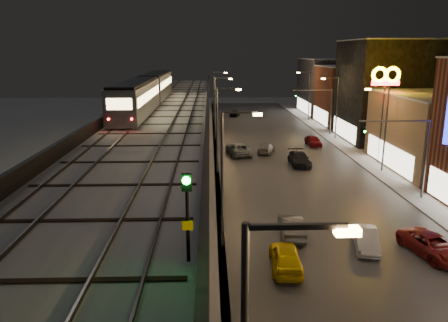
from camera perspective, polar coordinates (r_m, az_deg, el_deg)
name	(u,v)px	position (r m, az deg, el deg)	size (l,w,h in m)	color
road_surface	(287,163)	(51.03, 8.29, -0.23)	(17.00, 120.00, 0.06)	#46474D
sidewalk_right	(373,162)	(53.69, 18.86, -0.09)	(4.00, 120.00, 0.14)	#9FA1A8
under_viaduct_pavement	(171,164)	(50.45, -6.99, -0.35)	(11.00, 120.00, 0.06)	#9FA1A8
elevated_viaduct	(166,120)	(46.25, -7.53, 5.38)	(9.00, 100.00, 6.30)	black
viaduct_trackbed	(166,112)	(46.27, -7.56, 6.35)	(8.40, 100.00, 0.32)	#B2B7C1
viaduct_parapet_streetside	(208,108)	(46.01, -2.12, 7.00)	(0.30, 100.00, 1.10)	black
viaduct_parapet_far	(124,108)	(46.87, -12.90, 6.78)	(0.30, 100.00, 1.10)	black
building_c	(445,132)	(52.95, 26.92, 3.38)	(12.20, 15.20, 8.16)	#907252
building_d	(389,91)	(66.92, 20.72, 8.53)	(12.20, 13.20, 14.16)	black
building_e	(356,96)	(80.17, 16.82, 8.18)	(12.20, 12.20, 10.16)	brown
building_f	(334,86)	(93.46, 14.13, 9.42)	(12.20, 16.20, 11.16)	#2A2A30
streetlight_left_1	(226,170)	(27.66, 0.31, -1.20)	(2.57, 0.28, 9.00)	#38383A
streetlight_left_2	(220,124)	(45.26, -0.56, 4.82)	(2.57, 0.28, 9.00)	#38383A
streetlight_right_2	(383,123)	(48.77, 20.11, 4.64)	(2.56, 0.28, 9.00)	#38383A
streetlight_left_3	(217,104)	(63.09, -0.94, 7.46)	(2.57, 0.28, 9.00)	#38383A
streetlight_right_3	(335,104)	(65.65, 14.33, 7.29)	(2.56, 0.28, 9.00)	#38383A
streetlight_left_4	(215,93)	(81.00, -1.15, 8.93)	(2.57, 0.28, 9.00)	#38383A
streetlight_right_4	(308,92)	(83.00, 10.92, 8.81)	(2.56, 0.28, 9.00)	#38383A
traffic_light_rig_a	(413,149)	(40.43, 23.49, 1.45)	(6.10, 0.34, 7.00)	#38383A
traffic_light_rig_b	(324,106)	(68.37, 12.89, 7.00)	(6.10, 0.34, 7.00)	#38383A
subway_train	(148,90)	(51.32, -9.89, 9.08)	(2.70, 32.94, 3.22)	gray
rail_signal	(187,201)	(12.24, -4.85, -5.17)	(0.31, 0.41, 2.67)	black
car_taxi	(286,258)	(26.55, 8.06, -12.43)	(1.75, 4.35, 1.48)	#EDC801
car_near_white	(291,227)	(30.99, 8.78, -8.52)	(1.49, 4.28, 1.41)	#535354
car_mid_silver	(238,149)	(54.17, 1.91, 1.52)	(2.45, 5.30, 1.47)	#9A9FA6
car_mid_dark	(266,149)	(55.41, 5.52, 1.61)	(1.71, 4.22, 1.22)	#959799
car_far_white	(235,113)	(86.87, 1.39, 6.24)	(1.53, 3.79, 1.29)	black
car_onc_silver	(366,240)	(30.26, 18.04, -9.76)	(1.38, 3.97, 1.31)	silver
car_onc_dark	(433,246)	(30.80, 25.59, -10.01)	(2.26, 4.90, 1.36)	maroon
car_onc_white	(299,159)	(49.91, 9.80, 0.22)	(2.07, 5.08, 1.47)	black
car_onc_red	(313,141)	(60.68, 11.59, 2.56)	(1.63, 4.06, 1.38)	maroon
sign_mcdonalds	(385,84)	(52.14, 20.32, 9.40)	(3.24, 0.41, 10.95)	#38383A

